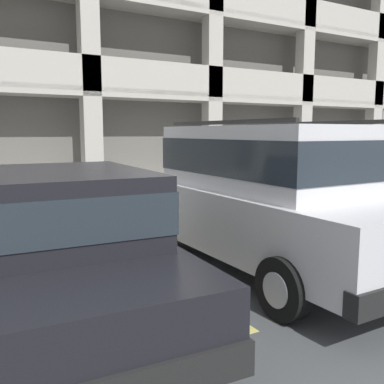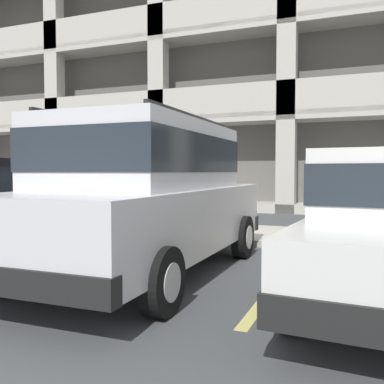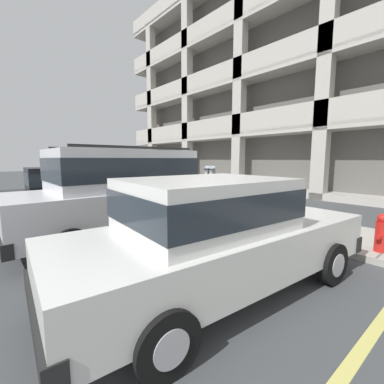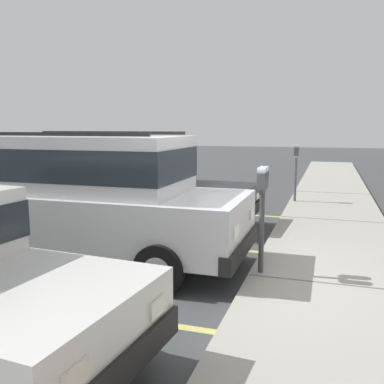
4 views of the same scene
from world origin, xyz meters
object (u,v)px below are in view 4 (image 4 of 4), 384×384
object	(u,v)px
silver_suv	(92,194)
parking_meter_near	(262,194)
parking_meter_far	(296,164)
red_sedan	(148,186)

from	to	relation	value
silver_suv	parking_meter_near	world-z (taller)	silver_suv
parking_meter_near	silver_suv	bearing A→B (deg)	-90.30
parking_meter_near	parking_meter_far	bearing A→B (deg)	-179.91
red_sedan	parking_meter_near	size ratio (longest dim) A/B	3.12
parking_meter_near	parking_meter_far	distance (m)	6.00
silver_suv	red_sedan	bearing A→B (deg)	-173.75
silver_suv	parking_meter_near	bearing A→B (deg)	89.71
silver_suv	red_sedan	world-z (taller)	silver_suv
silver_suv	parking_meter_far	xyz separation A→B (m)	(-5.98, 2.61, 0.03)
red_sedan	parking_meter_far	world-z (taller)	parking_meter_far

